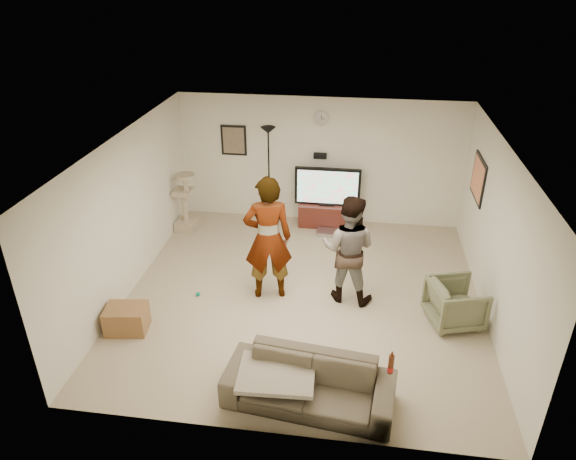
# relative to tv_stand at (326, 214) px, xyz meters

# --- Properties ---
(floor) EXTENTS (5.50, 5.50, 0.02)m
(floor) POSITION_rel_tv_stand_xyz_m (-0.18, -2.50, -0.24)
(floor) COLOR tan
(floor) RESTS_ON ground
(ceiling) EXTENTS (5.50, 5.50, 0.02)m
(ceiling) POSITION_rel_tv_stand_xyz_m (-0.18, -2.50, 2.28)
(ceiling) COLOR white
(ceiling) RESTS_ON wall_back
(wall_back) EXTENTS (5.50, 0.04, 2.50)m
(wall_back) POSITION_rel_tv_stand_xyz_m (-0.18, 0.25, 1.02)
(wall_back) COLOR #EBE5C9
(wall_back) RESTS_ON floor
(wall_front) EXTENTS (5.50, 0.04, 2.50)m
(wall_front) POSITION_rel_tv_stand_xyz_m (-0.18, -5.25, 1.02)
(wall_front) COLOR #EBE5C9
(wall_front) RESTS_ON floor
(wall_left) EXTENTS (0.04, 5.50, 2.50)m
(wall_left) POSITION_rel_tv_stand_xyz_m (-2.93, -2.50, 1.02)
(wall_left) COLOR #EBE5C9
(wall_left) RESTS_ON floor
(wall_right) EXTENTS (0.04, 5.50, 2.50)m
(wall_right) POSITION_rel_tv_stand_xyz_m (2.57, -2.50, 1.02)
(wall_right) COLOR #EBE5C9
(wall_right) RESTS_ON floor
(wall_clock) EXTENTS (0.26, 0.04, 0.26)m
(wall_clock) POSITION_rel_tv_stand_xyz_m (-0.18, 0.22, 1.87)
(wall_clock) COLOR white
(wall_clock) RESTS_ON wall_back
(wall_speaker) EXTENTS (0.25, 0.10, 0.10)m
(wall_speaker) POSITION_rel_tv_stand_xyz_m (-0.18, 0.19, 1.15)
(wall_speaker) COLOR black
(wall_speaker) RESTS_ON wall_back
(picture_back) EXTENTS (0.42, 0.03, 0.52)m
(picture_back) POSITION_rel_tv_stand_xyz_m (-1.88, 0.23, 1.37)
(picture_back) COLOR brown
(picture_back) RESTS_ON wall_back
(picture_right) EXTENTS (0.03, 0.78, 0.62)m
(picture_right) POSITION_rel_tv_stand_xyz_m (2.55, -0.90, 1.27)
(picture_right) COLOR #E88156
(picture_right) RESTS_ON wall_right
(tv_stand) EXTENTS (1.08, 0.45, 0.45)m
(tv_stand) POSITION_rel_tv_stand_xyz_m (0.00, 0.00, 0.00)
(tv_stand) COLOR #441812
(tv_stand) RESTS_ON floor
(console_box) EXTENTS (0.40, 0.30, 0.07)m
(console_box) POSITION_rel_tv_stand_xyz_m (0.04, -0.40, -0.19)
(console_box) COLOR #B4B4BB
(console_box) RESTS_ON floor
(tv) EXTENTS (1.27, 0.08, 0.75)m
(tv) POSITION_rel_tv_stand_xyz_m (0.00, 0.00, 0.60)
(tv) COLOR black
(tv) RESTS_ON tv_stand
(tv_screen) EXTENTS (1.17, 0.01, 0.66)m
(tv_screen) POSITION_rel_tv_stand_xyz_m (0.00, -0.04, 0.60)
(tv_screen) COLOR #37CF92
(tv_screen) RESTS_ON tv
(floor_lamp) EXTENTS (0.32, 0.32, 2.00)m
(floor_lamp) POSITION_rel_tv_stand_xyz_m (-1.13, -0.13, 0.77)
(floor_lamp) COLOR black
(floor_lamp) RESTS_ON floor
(cat_tree) EXTENTS (0.41, 0.41, 1.19)m
(cat_tree) POSITION_rel_tv_stand_xyz_m (-2.71, -0.60, 0.37)
(cat_tree) COLOR tan
(cat_tree) RESTS_ON floor
(person_left) EXTENTS (0.83, 0.64, 2.01)m
(person_left) POSITION_rel_tv_stand_xyz_m (-0.72, -2.56, 0.78)
(person_left) COLOR #A2A2A2
(person_left) RESTS_ON floor
(person_right) EXTENTS (0.95, 0.81, 1.74)m
(person_right) POSITION_rel_tv_stand_xyz_m (0.49, -2.47, 0.64)
(person_right) COLOR #3C4199
(person_right) RESTS_ON floor
(sofa) EXTENTS (2.08, 1.01, 0.58)m
(sofa) POSITION_rel_tv_stand_xyz_m (0.14, -4.74, 0.07)
(sofa) COLOR brown
(sofa) RESTS_ON floor
(throw_blanket) EXTENTS (0.93, 0.74, 0.06)m
(throw_blanket) POSITION_rel_tv_stand_xyz_m (-0.24, -4.74, 0.17)
(throw_blanket) COLOR tan
(throw_blanket) RESTS_ON sofa
(beer_bottle) EXTENTS (0.06, 0.06, 0.25)m
(beer_bottle) POSITION_rel_tv_stand_xyz_m (1.06, -4.74, 0.48)
(beer_bottle) COLOR #4F2210
(beer_bottle) RESTS_ON sofa
(armchair) EXTENTS (0.90, 0.89, 0.67)m
(armchair) POSITION_rel_tv_stand_xyz_m (2.08, -2.89, 0.11)
(armchair) COLOR #626547
(armchair) RESTS_ON floor
(side_table) EXTENTS (0.62, 0.50, 0.38)m
(side_table) POSITION_rel_tv_stand_xyz_m (-2.58, -3.73, -0.04)
(side_table) COLOR brown
(side_table) RESTS_ON floor
(toy_ball) EXTENTS (0.07, 0.07, 0.07)m
(toy_ball) POSITION_rel_tv_stand_xyz_m (-1.82, -2.77, -0.19)
(toy_ball) COLOR #008164
(toy_ball) RESTS_ON floor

